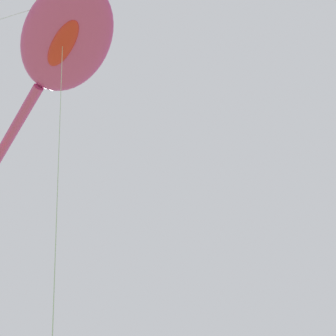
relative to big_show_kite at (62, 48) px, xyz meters
name	(u,v)px	position (x,y,z in m)	size (l,w,h in m)	color
big_show_kite	(62,48)	(0.00, 0.00, 0.00)	(7.87, 13.97, 18.67)	#CC3899
small_kite_delta_white	(14,15)	(-2.05, -0.54, -1.97)	(1.59, 1.55, 19.50)	yellow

